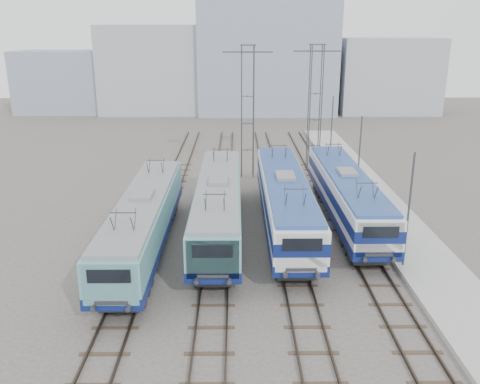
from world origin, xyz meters
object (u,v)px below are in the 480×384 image
(mast_front, at_px, (408,213))
(locomotive_center_right, at_px, (285,198))
(mast_mid, at_px, (359,160))
(locomotive_far_left, at_px, (144,219))
(catenary_tower_east, at_px, (315,103))
(catenary_tower_west, at_px, (248,106))
(locomotive_far_right, at_px, (346,193))
(locomotive_center_left, at_px, (218,204))
(mast_rear, at_px, (331,131))

(mast_front, bearing_deg, locomotive_center_right, 136.70)
(mast_mid, bearing_deg, locomotive_far_left, -148.04)
(catenary_tower_east, bearing_deg, locomotive_center_right, -104.86)
(catenary_tower_west, distance_m, mast_front, 22.00)
(locomotive_far_right, distance_m, mast_mid, 5.01)
(locomotive_center_left, relative_size, locomotive_center_right, 0.98)
(locomotive_center_right, distance_m, mast_front, 8.80)
(locomotive_center_left, relative_size, catenary_tower_east, 1.53)
(catenary_tower_east, relative_size, mast_front, 1.71)
(mast_mid, height_order, mast_rear, same)
(locomotive_center_right, bearing_deg, mast_mid, 43.45)
(catenary_tower_east, xyz_separation_m, mast_front, (2.10, -22.00, -3.14))
(locomotive_center_left, xyz_separation_m, catenary_tower_west, (2.25, 14.86, 4.36))
(locomotive_far_left, xyz_separation_m, locomotive_far_right, (13.50, 5.08, 0.06))
(locomotive_far_left, height_order, mast_rear, mast_rear)
(locomotive_far_right, distance_m, mast_rear, 16.65)
(catenary_tower_west, xyz_separation_m, mast_mid, (8.60, -8.00, -3.14))
(locomotive_far_left, height_order, catenary_tower_east, catenary_tower_east)
(catenary_tower_east, bearing_deg, catenary_tower_west, -162.90)
(mast_rear, bearing_deg, mast_front, -90.00)
(locomotive_far_left, distance_m, catenary_tower_west, 19.34)
(mast_front, relative_size, mast_mid, 1.00)
(locomotive_center_right, relative_size, locomotive_far_right, 1.04)
(locomotive_center_left, relative_size, mast_mid, 2.63)
(locomotive_far_right, bearing_deg, locomotive_center_left, -165.31)
(locomotive_center_right, xyz_separation_m, catenary_tower_east, (4.25, 16.02, 4.26))
(locomotive_center_left, relative_size, catenary_tower_west, 1.53)
(locomotive_center_left, xyz_separation_m, mast_rear, (10.85, 18.86, 1.21))
(locomotive_center_right, distance_m, locomotive_far_right, 4.75)
(catenary_tower_east, bearing_deg, mast_front, -84.55)
(locomotive_far_left, bearing_deg, locomotive_center_right, 21.59)
(locomotive_far_left, height_order, locomotive_center_right, locomotive_center_right)
(catenary_tower_west, height_order, catenary_tower_east, same)
(locomotive_center_right, relative_size, mast_mid, 2.67)
(catenary_tower_east, bearing_deg, mast_mid, -78.14)
(mast_rear, bearing_deg, locomotive_far_right, -96.40)
(locomotive_center_right, height_order, catenary_tower_west, catenary_tower_west)
(locomotive_far_right, bearing_deg, catenary_tower_west, 118.37)
(locomotive_far_left, bearing_deg, mast_mid, 31.96)
(mast_rear, bearing_deg, locomotive_center_left, -119.92)
(catenary_tower_east, height_order, mast_mid, catenary_tower_east)
(locomotive_far_left, relative_size, locomotive_center_left, 0.97)
(locomotive_far_left, height_order, mast_mid, mast_mid)
(locomotive_far_left, bearing_deg, locomotive_center_left, 31.14)
(locomotive_center_left, xyz_separation_m, locomotive_far_right, (9.00, 2.36, 0.00))
(mast_front, bearing_deg, mast_rear, 90.00)
(locomotive_center_left, xyz_separation_m, catenary_tower_east, (8.75, 16.86, 4.36))
(locomotive_center_left, xyz_separation_m, mast_mid, (10.85, 6.86, 1.21))
(mast_rear, bearing_deg, locomotive_center_right, -109.42)
(locomotive_far_left, relative_size, mast_rear, 2.56)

